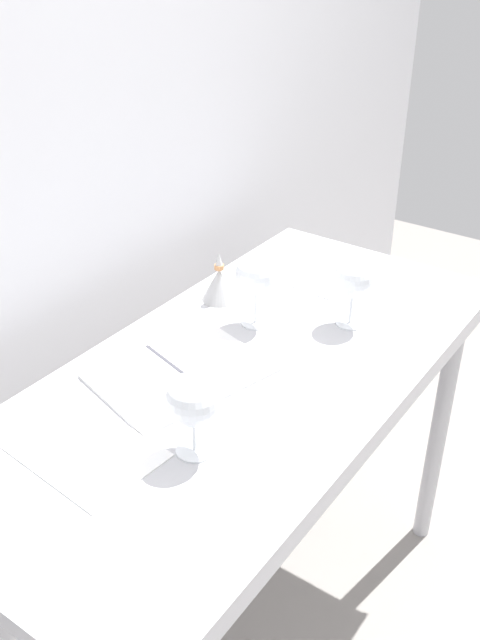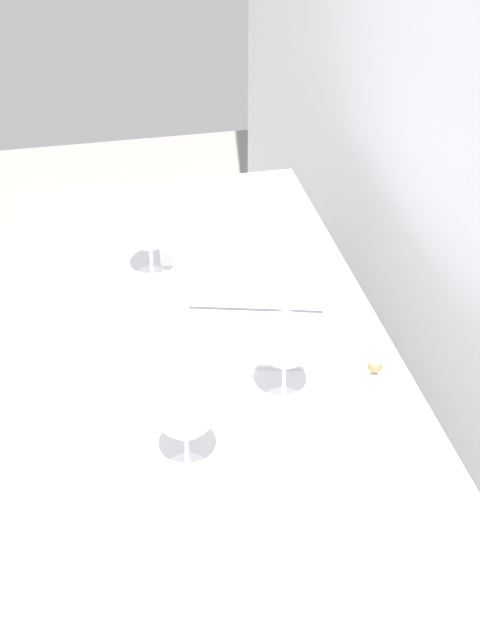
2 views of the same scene
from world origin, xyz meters
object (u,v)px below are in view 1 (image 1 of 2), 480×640
at_px(wine_glass_near_right, 354,279).
at_px(open_notebook, 180,373).
at_px(decanter_funnel, 219,284).
at_px(tasting_sheet_lower, 315,279).
at_px(wine_glass_near_left, 193,401).
at_px(wine_glass_far_right, 256,276).
at_px(tasting_sheet_upper, 86,450).

height_order(wine_glass_near_right, open_notebook, wine_glass_near_right).
height_order(open_notebook, decanter_funnel, decanter_funnel).
bearing_deg(tasting_sheet_lower, open_notebook, -178.74).
relative_size(wine_glass_near_left, wine_glass_far_right, 0.94).
distance_m(wine_glass_near_left, decanter_funnel, 0.58).
bearing_deg(decanter_funnel, wine_glass_far_right, -107.89).
height_order(wine_glass_near_left, wine_glass_far_right, wine_glass_far_right).
bearing_deg(wine_glass_far_right, tasting_sheet_lower, -0.74).
bearing_deg(open_notebook, wine_glass_near_left, -119.07).
height_order(wine_glass_far_right, open_notebook, wine_glass_far_right).
xyz_separation_m(wine_glass_near_left, wine_glass_far_right, (0.44, 0.17, 0.01)).
distance_m(open_notebook, tasting_sheet_lower, 0.54).
height_order(tasting_sheet_upper, tasting_sheet_lower, same).
bearing_deg(decanter_funnel, wine_glass_near_right, -75.59).
bearing_deg(wine_glass_far_right, wine_glass_near_left, -159.33).
bearing_deg(wine_glass_near_right, tasting_sheet_lower, 50.65).
bearing_deg(wine_glass_near_right, open_notebook, 153.62).
relative_size(wine_glass_far_right, decanter_funnel, 1.39).
height_order(wine_glass_near_left, decanter_funnel, wine_glass_near_left).
xyz_separation_m(wine_glass_near_left, decanter_funnel, (0.49, 0.31, -0.07)).
distance_m(tasting_sheet_upper, tasting_sheet_lower, 0.83).
distance_m(wine_glass_near_left, tasting_sheet_upper, 0.23).
xyz_separation_m(wine_glass_far_right, open_notebook, (-0.27, 0.01, -0.12)).
height_order(tasting_sheet_upper, decanter_funnel, decanter_funnel).
distance_m(open_notebook, tasting_sheet_upper, 0.29).
bearing_deg(tasting_sheet_upper, wine_glass_near_left, -49.59).
height_order(wine_glass_near_left, tasting_sheet_lower, wine_glass_near_left).
bearing_deg(open_notebook, wine_glass_near_right, -11.18).
height_order(wine_glass_near_left, tasting_sheet_upper, wine_glass_near_left).
xyz_separation_m(wine_glass_far_right, tasting_sheet_lower, (0.28, -0.00, -0.12)).
bearing_deg(wine_glass_near_left, decanter_funnel, 32.19).
bearing_deg(wine_glass_far_right, open_notebook, 177.51).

